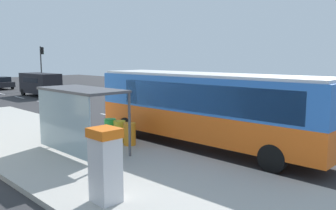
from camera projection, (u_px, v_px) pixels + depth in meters
ground_plane at (69, 109)px, 26.63m from camera, size 56.00×92.00×0.04m
sidewalk_platform at (77, 154)px, 13.73m from camera, size 6.20×30.00×0.18m
lane_stripe_seg_1 at (236, 141)px, 16.29m from camera, size 0.16×2.20×0.01m
lane_stripe_seg_2 at (162, 126)px, 19.79m from camera, size 0.16×2.20×0.01m
lane_stripe_seg_3 at (111, 116)px, 23.30m from camera, size 0.16×2.20×0.01m
lane_stripe_seg_4 at (72, 108)px, 26.80m from camera, size 0.16×2.20×0.01m
lane_stripe_seg_5 at (43, 102)px, 30.31m from camera, size 0.16×2.20×0.01m
lane_stripe_seg_6 at (20, 97)px, 33.81m from camera, size 0.16×2.20×0.01m
lane_stripe_seg_7 at (1, 94)px, 37.31m from camera, size 0.16×2.20×0.01m
bus at (205, 105)px, 14.88m from camera, size 2.78×11.07×3.21m
white_van at (40, 83)px, 34.71m from camera, size 2.13×5.25×2.30m
sedan_near at (1, 83)px, 42.70m from camera, size 1.97×4.46×1.52m
ticket_machine at (105, 164)px, 8.87m from camera, size 0.66×0.76×1.94m
recycling_bin_orange at (130, 134)px, 14.76m from camera, size 0.52×0.52×0.95m
recycling_bin_yellow at (120, 131)px, 15.25m from camera, size 0.52×0.52×0.95m
recycling_bin_green at (110, 129)px, 15.74m from camera, size 0.52×0.52×0.95m
traffic_light_near_side at (42, 61)px, 41.27m from camera, size 0.49×0.28×5.16m
bus_shelter at (75, 104)px, 13.42m from camera, size 1.80×4.00×2.50m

